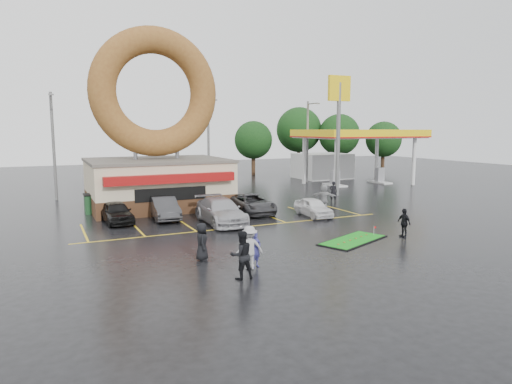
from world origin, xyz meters
name	(u,v)px	position (x,y,z in m)	size (l,w,h in m)	color
ground	(268,239)	(0.00, 0.00, 0.00)	(120.00, 120.00, 0.00)	black
donut_shop	(157,149)	(-3.00, 12.97, 4.46)	(10.20, 8.70, 13.50)	#472B19
gas_station	(342,149)	(20.00, 20.94, 3.70)	(12.30, 13.65, 5.90)	silver
shell_sign	(339,113)	(13.00, 12.00, 7.38)	(2.20, 0.36, 10.60)	slate
streetlight_left	(53,143)	(-10.00, 19.92, 4.78)	(0.40, 2.21, 9.00)	slate
streetlight_mid	(209,141)	(4.00, 20.92, 4.78)	(0.40, 2.21, 9.00)	slate
streetlight_right	(308,140)	(16.00, 21.92, 4.78)	(0.40, 2.21, 9.00)	slate
tree_far_a	(339,135)	(26.00, 30.00, 5.18)	(5.60, 5.60, 8.00)	#332114
tree_far_b	(383,139)	(32.00, 28.00, 4.53)	(4.90, 4.90, 7.00)	#332114
tree_far_c	(299,130)	(22.00, 34.00, 5.84)	(6.30, 6.30, 9.00)	#332114
tree_far_d	(253,140)	(14.00, 32.00, 4.53)	(4.90, 4.90, 7.00)	#332114
car_black	(117,212)	(-6.84, 8.00, 0.69)	(1.63, 4.05, 1.38)	black
car_dgrey	(164,208)	(-3.76, 8.00, 0.73)	(1.55, 4.45, 1.47)	#2E2E30
car_silver	(221,211)	(-0.85, 5.03, 0.79)	(2.22, 5.46, 1.58)	#AAA9AF
car_grey	(252,204)	(2.42, 7.37, 0.70)	(2.31, 5.00, 1.39)	#323235
car_white	(313,207)	(5.76, 4.54, 0.63)	(1.49, 3.71, 1.27)	silver
person_blue	(255,249)	(-2.84, -4.35, 0.79)	(0.58, 0.38, 1.58)	navy
person_blackjkt	(241,255)	(-4.00, -5.51, 0.98)	(0.95, 0.74, 1.96)	black
person_hoodie	(249,248)	(-3.17, -4.45, 0.94)	(1.21, 0.70, 1.87)	#979699
person_bystander	(202,242)	(-4.60, -2.38, 0.87)	(0.86, 0.56, 1.75)	black
person_cameraman	(404,223)	(7.02, -2.80, 0.80)	(0.94, 0.39, 1.61)	black
person_walker_near	(324,197)	(7.87, 6.41, 0.97)	(1.80, 0.57, 1.94)	#969699
person_walker_far	(333,192)	(10.55, 9.04, 0.86)	(0.63, 0.41, 1.72)	black
dumpster	(98,204)	(-7.50, 12.34, 0.65)	(1.80, 1.20, 1.30)	#1B4824
putting_green	(353,240)	(3.93, -2.33, 0.03)	(4.69, 3.36, 0.54)	black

